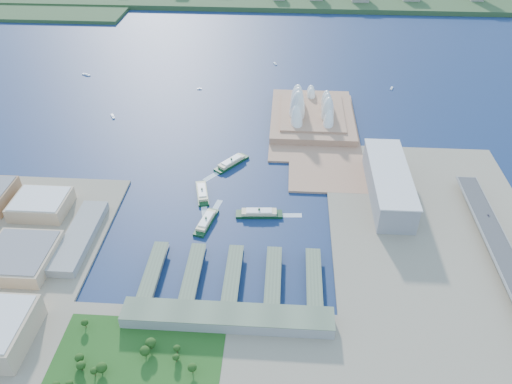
# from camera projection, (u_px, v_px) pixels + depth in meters

# --- Properties ---
(ground) EXTENTS (3000.00, 3000.00, 0.00)m
(ground) POSITION_uv_depth(u_px,v_px,m) (228.00, 231.00, 584.33)
(ground) COLOR #0E2145
(ground) RESTS_ON ground
(east_land) EXTENTS (240.00, 500.00, 3.00)m
(east_land) POSITION_uv_depth(u_px,v_px,m) (447.00, 270.00, 530.65)
(east_land) COLOR gray
(east_land) RESTS_ON ground
(peninsula) EXTENTS (135.00, 220.00, 3.00)m
(peninsula) POSITION_uv_depth(u_px,v_px,m) (314.00, 125.00, 786.87)
(peninsula) COLOR #A6785B
(peninsula) RESTS_ON ground
(opera_house) EXTENTS (134.00, 180.00, 58.00)m
(opera_house) POSITION_uv_depth(u_px,v_px,m) (313.00, 102.00, 785.03)
(opera_house) COLOR white
(opera_house) RESTS_ON peninsula
(toaster_building) EXTENTS (45.00, 155.00, 35.00)m
(toaster_building) POSITION_uv_depth(u_px,v_px,m) (388.00, 183.00, 626.29)
(toaster_building) COLOR gray
(toaster_building) RESTS_ON east_land
(expressway) EXTENTS (26.00, 340.00, 11.85)m
(expressway) POSITION_uv_depth(u_px,v_px,m) (510.00, 274.00, 515.06)
(expressway) COLOR gray
(expressway) RESTS_ON east_land
(ferry_wharves) EXTENTS (184.00, 90.00, 9.30)m
(ferry_wharves) POSITION_uv_depth(u_px,v_px,m) (233.00, 275.00, 520.53)
(ferry_wharves) COLOR #53644B
(ferry_wharves) RESTS_ON ground
(terminal_building) EXTENTS (200.00, 28.00, 12.00)m
(terminal_building) POSITION_uv_depth(u_px,v_px,m) (227.00, 318.00, 469.66)
(terminal_building) COLOR gray
(terminal_building) RESTS_ON south_land
(park) EXTENTS (150.00, 110.00, 16.00)m
(park) POSITION_uv_depth(u_px,v_px,m) (134.00, 362.00, 428.18)
(park) COLOR #194714
(park) RESTS_ON south_land
(ferry_a) EXTENTS (25.22, 54.41, 9.97)m
(ferry_a) POSITION_uv_depth(u_px,v_px,m) (202.00, 191.00, 639.20)
(ferry_a) COLOR #0C3317
(ferry_a) RESTS_ON ground
(ferry_b) EXTENTS (46.43, 53.92, 10.78)m
(ferry_b) POSITION_uv_depth(u_px,v_px,m) (231.00, 161.00, 695.66)
(ferry_b) COLOR #0C3317
(ferry_b) RESTS_ON ground
(ferry_c) EXTENTS (24.71, 53.62, 9.83)m
(ferry_c) POSITION_uv_depth(u_px,v_px,m) (206.00, 220.00, 592.19)
(ferry_c) COLOR #0C3317
(ferry_c) RESTS_ON ground
(ferry_d) EXTENTS (57.23, 18.04, 10.67)m
(ferry_d) POSITION_uv_depth(u_px,v_px,m) (259.00, 212.00, 604.35)
(ferry_d) COLOR #0C3317
(ferry_d) RESTS_ON ground
(boat_a) EXTENTS (10.95, 15.88, 3.06)m
(boat_a) POSITION_uv_depth(u_px,v_px,m) (113.00, 116.00, 812.30)
(boat_a) COLOR white
(boat_a) RESTS_ON ground
(boat_b) EXTENTS (8.86, 3.93, 2.32)m
(boat_b) POSITION_uv_depth(u_px,v_px,m) (199.00, 89.00, 898.09)
(boat_b) COLOR white
(boat_b) RESTS_ON ground
(boat_c) EXTENTS (7.22, 12.50, 2.70)m
(boat_c) POSITION_uv_depth(u_px,v_px,m) (392.00, 88.00, 899.51)
(boat_c) COLOR white
(boat_c) RESTS_ON ground
(boat_d) EXTENTS (18.17, 11.15, 3.06)m
(boat_d) POSITION_uv_depth(u_px,v_px,m) (86.00, 74.00, 948.74)
(boat_d) COLOR white
(boat_d) RESTS_ON ground
(boat_e) EXTENTS (8.09, 12.79, 3.00)m
(boat_e) POSITION_uv_depth(u_px,v_px,m) (275.00, 63.00, 992.87)
(boat_e) COLOR white
(boat_e) RESTS_ON ground
(car_c) EXTENTS (1.65, 4.07, 1.18)m
(car_c) POSITION_uv_depth(u_px,v_px,m) (488.00, 215.00, 582.89)
(car_c) COLOR slate
(car_c) RESTS_ON expressway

